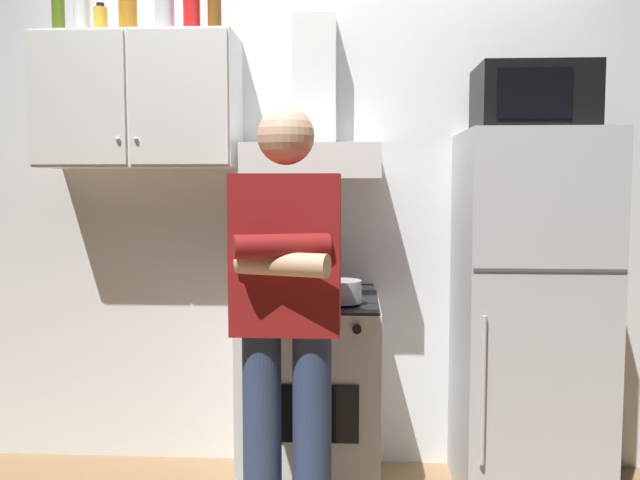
{
  "coord_description": "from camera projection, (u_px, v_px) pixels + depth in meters",
  "views": [
    {
      "loc": [
        0.14,
        -2.68,
        1.37
      ],
      "look_at": [
        0.0,
        0.0,
        1.15
      ],
      "focal_mm": 37.47,
      "sensor_mm": 36.0,
      "label": 1
    }
  ],
  "objects": [
    {
      "name": "bottle_spice_jar",
      "position": [
        101.0,
        21.0,
        3.05
      ],
      "size": [
        0.06,
        0.06,
        0.15
      ],
      "color": "gold",
      "rests_on": "upper_cabinet"
    },
    {
      "name": "back_wall_tiled",
      "position": [
        327.0,
        189.0,
        3.27
      ],
      "size": [
        4.8,
        0.1,
        2.7
      ],
      "primitive_type": "cube",
      "color": "white",
      "rests_on": "ground_plane"
    },
    {
      "name": "bottle_canister_steel",
      "position": [
        165.0,
        17.0,
        3.03
      ],
      "size": [
        0.09,
        0.09,
        0.18
      ],
      "color": "#B2B5BA",
      "rests_on": "upper_cabinet"
    },
    {
      "name": "cooking_pot",
      "position": [
        340.0,
        291.0,
        2.83
      ],
      "size": [
        0.28,
        0.18,
        0.09
      ],
      "color": "#B7BABF",
      "rests_on": "stove_oven"
    },
    {
      "name": "upper_cabinet",
      "position": [
        139.0,
        102.0,
        3.06
      ],
      "size": [
        0.9,
        0.37,
        0.6
      ],
      "color": "silver"
    },
    {
      "name": "bottle_soda_red",
      "position": [
        192.0,
        4.0,
        3.02
      ],
      "size": [
        0.08,
        0.08,
        0.29
      ],
      "color": "red",
      "rests_on": "upper_cabinet"
    },
    {
      "name": "bottle_vodka_clear",
      "position": [
        82.0,
        8.0,
        3.08
      ],
      "size": [
        0.08,
        0.08,
        0.29
      ],
      "color": "silver",
      "rests_on": "upper_cabinet"
    },
    {
      "name": "bottle_beer_brown",
      "position": [
        214.0,
        10.0,
        3.02
      ],
      "size": [
        0.06,
        0.06,
        0.24
      ],
      "color": "brown",
      "rests_on": "upper_cabinet"
    },
    {
      "name": "stove_oven",
      "position": [
        312.0,
        394.0,
        3.0
      ],
      "size": [
        0.6,
        0.62,
        0.87
      ],
      "color": "silver",
      "rests_on": "ground_plane"
    },
    {
      "name": "range_hood",
      "position": [
        313.0,
        135.0,
        3.03
      ],
      "size": [
        0.6,
        0.44,
        0.75
      ],
      "color": "white"
    },
    {
      "name": "person_standing",
      "position": [
        286.0,
        318.0,
        2.36
      ],
      "size": [
        0.38,
        0.33,
        1.64
      ],
      "color": "navy",
      "rests_on": "ground_plane"
    },
    {
      "name": "microwave",
      "position": [
        533.0,
        99.0,
        2.86
      ],
      "size": [
        0.48,
        0.37,
        0.28
      ],
      "color": "black",
      "rests_on": "refrigerator"
    },
    {
      "name": "refrigerator",
      "position": [
        528.0,
        316.0,
        2.92
      ],
      "size": [
        0.6,
        0.62,
        1.6
      ],
      "color": "silver",
      "rests_on": "ground_plane"
    },
    {
      "name": "bottle_olive_oil",
      "position": [
        58.0,
        10.0,
        3.02
      ],
      "size": [
        0.06,
        0.06,
        0.24
      ],
      "color": "#4C6B19",
      "rests_on": "upper_cabinet"
    }
  ]
}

